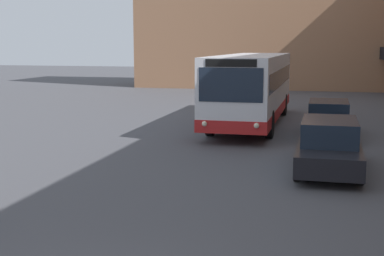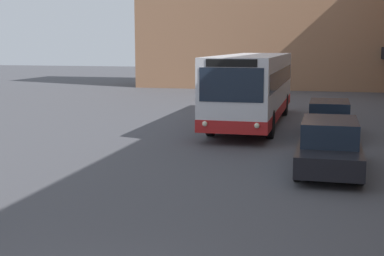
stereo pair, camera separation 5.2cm
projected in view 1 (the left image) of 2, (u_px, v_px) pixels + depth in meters
building_backdrop_far at (292, 2)px, 45.80m from camera, size 26.00×8.00×14.63m
city_bus at (252, 87)px, 24.74m from camera, size 2.69×11.74×3.22m
parked_car_front at (329, 145)px, 15.73m from camera, size 1.83×4.66×1.52m
parked_car_middle at (328, 118)px, 21.80m from camera, size 1.80×4.65×1.42m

